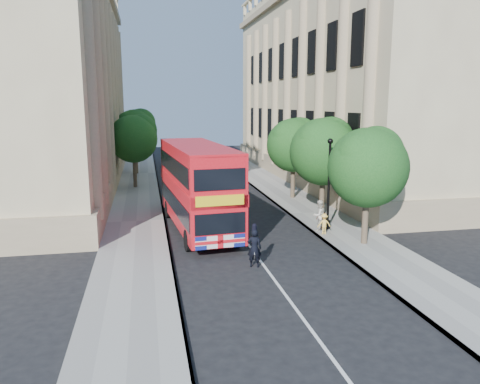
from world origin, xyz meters
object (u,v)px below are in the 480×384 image
lamp_post (329,188)px  box_van (187,192)px  double_decker_bus (198,185)px  woman_pedestrian (319,215)px  police_constable (254,248)px

lamp_post → box_van: bearing=141.1°
double_decker_bus → box_van: 4.64m
woman_pedestrian → box_van: bearing=-64.2°
double_decker_bus → woman_pedestrian: bearing=-20.2°
lamp_post → woman_pedestrian: 1.65m
lamp_post → woman_pedestrian: (-0.60, -0.20, -1.52)m
box_van → woman_pedestrian: (6.88, -6.25, -0.39)m
lamp_post → police_constable: (-5.46, -5.00, -1.64)m
lamp_post → woman_pedestrian: size_ratio=2.97×
lamp_post → double_decker_bus: 7.40m
lamp_post → police_constable: lamp_post is taller
lamp_post → box_van: size_ratio=1.04×
lamp_post → police_constable: size_ratio=2.97×
double_decker_bus → box_van: bearing=88.2°
box_van → lamp_post: bearing=-37.1°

